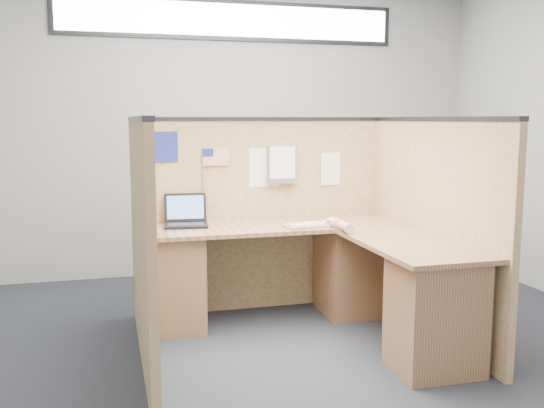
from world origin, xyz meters
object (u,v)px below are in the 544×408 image
object	(u,v)px
laptop	(185,218)
mouse	(333,224)
keyboard	(316,225)
l_desk	(314,280)

from	to	relation	value
laptop	mouse	world-z (taller)	laptop
keyboard	mouse	world-z (taller)	mouse
l_desk	mouse	world-z (taller)	mouse
mouse	laptop	bearing A→B (deg)	161.27
l_desk	laptop	distance (m)	1.07
l_desk	keyboard	size ratio (longest dim) A/B	3.93
mouse	keyboard	bearing A→B (deg)	166.75
laptop	mouse	xyz separation A→B (m)	(1.04, -0.35, -0.03)
l_desk	mouse	bearing A→B (deg)	42.24
keyboard	mouse	bearing A→B (deg)	-24.15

